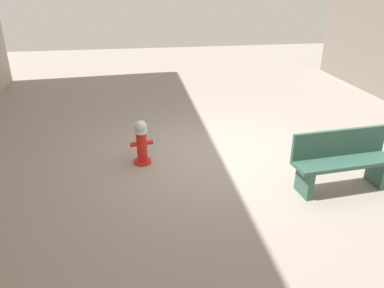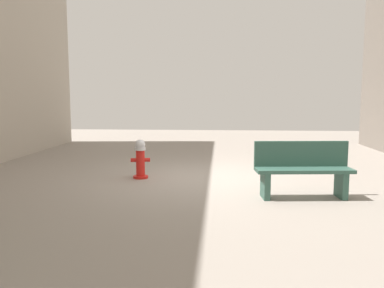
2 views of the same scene
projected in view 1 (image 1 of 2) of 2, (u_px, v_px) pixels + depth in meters
The scene contains 3 objects.
ground_plane at pixel (214, 155), 7.05m from camera, with size 23.40×23.40×0.00m, color gray.
fire_hydrant at pixel (141, 142), 6.60m from camera, with size 0.41×0.38×0.82m.
bench_near at pixel (342, 160), 5.79m from camera, with size 1.65×0.59×0.95m.
Camera 1 is at (1.40, 6.19, 3.11)m, focal length 34.68 mm.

